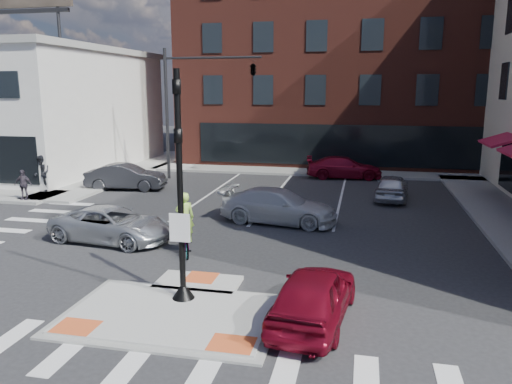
% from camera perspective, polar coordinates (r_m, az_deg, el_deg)
% --- Properties ---
extents(ground, '(120.00, 120.00, 0.00)m').
position_cam_1_polar(ground, '(13.50, -8.87, -12.99)').
color(ground, '#28282B').
rests_on(ground, ground).
extents(refuge_island, '(5.40, 4.65, 0.13)m').
position_cam_1_polar(refuge_island, '(13.27, -9.29, -13.24)').
color(refuge_island, gray).
rests_on(refuge_island, ground).
extents(sidewalk_nw, '(23.50, 20.50, 0.15)m').
position_cam_1_polar(sidewalk_nw, '(34.60, -26.01, 1.36)').
color(sidewalk_nw, gray).
rests_on(sidewalk_nw, ground).
extents(sidewalk_n, '(26.00, 3.00, 0.15)m').
position_cam_1_polar(sidewalk_n, '(33.90, 9.46, 2.20)').
color(sidewalk_n, gray).
rests_on(sidewalk_n, ground).
extents(building_n, '(24.40, 18.40, 15.50)m').
position_cam_1_polar(building_n, '(43.47, 10.52, 14.47)').
color(building_n, '#56231B').
rests_on(building_n, ground).
extents(building_far_left, '(10.00, 12.00, 10.00)m').
position_cam_1_polar(building_far_left, '(63.98, 4.65, 11.20)').
color(building_far_left, slate).
rests_on(building_far_left, ground).
extents(building_far_right, '(12.00, 12.00, 12.00)m').
position_cam_1_polar(building_far_right, '(65.55, 16.48, 11.65)').
color(building_far_right, brown).
rests_on(building_far_right, ground).
extents(signal_pole, '(0.60, 0.60, 5.98)m').
position_cam_1_polar(signal_pole, '(13.06, -8.58, -2.85)').
color(signal_pole, black).
rests_on(signal_pole, refuge_island).
extents(mast_arm_signal, '(6.10, 2.24, 8.00)m').
position_cam_1_polar(mast_arm_signal, '(30.48, -3.10, 12.87)').
color(mast_arm_signal, black).
rests_on(mast_arm_signal, ground).
extents(silver_suv, '(4.87, 2.71, 1.29)m').
position_cam_1_polar(silver_suv, '(19.38, -16.11, -3.58)').
color(silver_suv, silver).
rests_on(silver_suv, ground).
extents(red_sedan, '(2.11, 4.25, 1.39)m').
position_cam_1_polar(red_sedan, '(12.47, 6.62, -11.60)').
color(red_sedan, maroon).
rests_on(red_sedan, ground).
extents(white_pickup, '(5.21, 2.68, 1.44)m').
position_cam_1_polar(white_pickup, '(21.19, 2.61, -1.61)').
color(white_pickup, silver).
rests_on(white_pickup, ground).
extents(bg_car_dark, '(4.56, 2.13, 1.45)m').
position_cam_1_polar(bg_car_dark, '(29.07, -14.65, 1.69)').
color(bg_car_dark, '#28292E').
rests_on(bg_car_dark, ground).
extents(bg_car_silver, '(1.97, 4.02, 1.32)m').
position_cam_1_polar(bg_car_silver, '(26.47, 15.28, 0.56)').
color(bg_car_silver, silver).
rests_on(bg_car_silver, ground).
extents(bg_car_red, '(4.91, 2.42, 1.37)m').
position_cam_1_polar(bg_car_red, '(32.18, 10.02, 2.78)').
color(bg_car_red, maroon).
rests_on(bg_car_red, ground).
extents(cyclist, '(1.26, 1.82, 2.18)m').
position_cam_1_polar(cyclist, '(17.32, -8.09, -4.74)').
color(cyclist, '#3F3F44').
rests_on(cyclist, ground).
extents(pedestrian_a, '(1.21, 1.21, 1.98)m').
position_cam_1_polar(pedestrian_a, '(29.19, -23.25, 1.98)').
color(pedestrian_a, black).
rests_on(pedestrian_a, sidewalk_nw).
extents(pedestrian_b, '(0.93, 0.51, 1.50)m').
position_cam_1_polar(pedestrian_b, '(27.46, -25.07, 0.76)').
color(pedestrian_b, '#37303B').
rests_on(pedestrian_b, sidewalk_nw).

